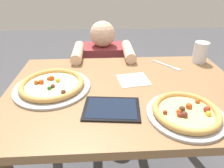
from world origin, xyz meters
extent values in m
cube|color=#936D47|center=(0.00, 0.00, 0.73)|extent=(1.20, 0.80, 0.04)
cylinder|color=brown|center=(-0.52, 0.32, 0.35)|extent=(0.07, 0.07, 0.71)
cylinder|color=brown|center=(0.52, 0.32, 0.35)|extent=(0.07, 0.07, 0.71)
cylinder|color=#B7B7BC|center=(0.22, -0.23, 0.76)|extent=(0.31, 0.31, 0.01)
cylinder|color=#E5CC7F|center=(0.22, -0.23, 0.77)|extent=(0.22, 0.22, 0.01)
torus|color=tan|center=(0.22, -0.23, 0.77)|extent=(0.27, 0.27, 0.03)
sphere|color=maroon|center=(0.30, -0.23, 0.78)|extent=(0.03, 0.03, 0.03)
sphere|color=#BF4C19|center=(0.18, -0.24, 0.78)|extent=(0.02, 0.02, 0.02)
sphere|color=brown|center=(0.20, -0.26, 0.78)|extent=(0.03, 0.03, 0.03)
sphere|color=#BF4C19|center=(0.29, -0.17, 0.78)|extent=(0.02, 0.02, 0.02)
sphere|color=maroon|center=(0.18, -0.26, 0.78)|extent=(0.02, 0.02, 0.02)
sphere|color=gold|center=(0.30, -0.26, 0.78)|extent=(0.02, 0.02, 0.02)
sphere|color=maroon|center=(0.13, -0.24, 0.78)|extent=(0.02, 0.02, 0.02)
sphere|color=brown|center=(0.20, -0.22, 0.78)|extent=(0.03, 0.03, 0.03)
sphere|color=#BF4C19|center=(0.24, -0.20, 0.78)|extent=(0.03, 0.03, 0.03)
cylinder|color=#B7B7BC|center=(-0.37, 0.02, 0.76)|extent=(0.38, 0.38, 0.01)
cylinder|color=beige|center=(-0.37, 0.02, 0.77)|extent=(0.26, 0.26, 0.01)
torus|color=tan|center=(-0.37, 0.02, 0.78)|extent=(0.32, 0.32, 0.03)
sphere|color=#2D6623|center=(-0.37, -0.02, 0.78)|extent=(0.02, 0.02, 0.02)
sphere|color=brown|center=(-0.30, -0.06, 0.78)|extent=(0.02, 0.02, 0.02)
sphere|color=#BF4C19|center=(-0.38, 0.07, 0.78)|extent=(0.03, 0.03, 0.03)
sphere|color=#BF4C19|center=(-0.45, 0.03, 0.78)|extent=(0.02, 0.02, 0.02)
sphere|color=#BF4C19|center=(-0.40, 0.07, 0.78)|extent=(0.02, 0.02, 0.02)
sphere|color=brown|center=(-0.36, -0.01, 0.78)|extent=(0.02, 0.02, 0.02)
sphere|color=gold|center=(-0.35, 0.05, 0.78)|extent=(0.02, 0.02, 0.02)
sphere|color=#BF4C19|center=(-0.43, 0.04, 0.78)|extent=(0.03, 0.03, 0.03)
cylinder|color=silver|center=(0.51, 0.30, 0.82)|extent=(0.09, 0.09, 0.13)
cube|color=white|center=(0.49, 0.30, 0.85)|extent=(0.03, 0.03, 0.03)
cube|color=white|center=(0.51, 0.32, 0.86)|extent=(0.04, 0.04, 0.03)
cube|color=white|center=(0.05, 0.08, 0.75)|extent=(0.18, 0.17, 0.00)
cube|color=silver|center=(0.27, 0.28, 0.75)|extent=(0.11, 0.13, 0.00)
cube|color=silver|center=(0.33, 0.20, 0.75)|extent=(0.05, 0.05, 0.00)
cube|color=black|center=(-0.08, -0.17, 0.75)|extent=(0.26, 0.19, 0.01)
cube|color=#192338|center=(-0.08, -0.17, 0.76)|extent=(0.22, 0.17, 0.00)
cylinder|color=#333847|center=(-0.11, 0.66, 0.23)|extent=(0.31, 0.31, 0.45)
cube|color=maroon|center=(-0.11, 0.66, 0.60)|extent=(0.38, 0.22, 0.30)
sphere|color=beige|center=(-0.11, 0.66, 0.84)|extent=(0.19, 0.19, 0.19)
cylinder|color=beige|center=(-0.28, 0.43, 0.79)|extent=(0.07, 0.28, 0.07)
cylinder|color=beige|center=(0.06, 0.43, 0.79)|extent=(0.07, 0.28, 0.07)
camera|label=1|loc=(-0.12, -0.85, 1.27)|focal=31.96mm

